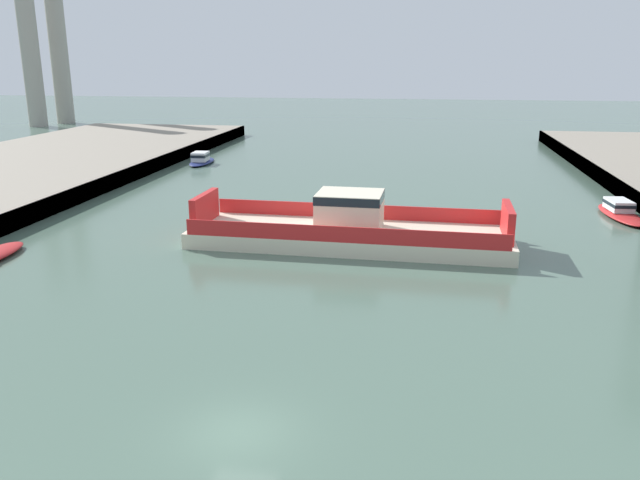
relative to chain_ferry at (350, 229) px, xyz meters
The scene contains 6 objects.
ground_plane 24.76m from the chain_ferry, 92.70° to the right, with size 400.00×400.00×0.00m, color #4C6656.
chain_ferry is the anchor object (origin of this frame).
moored_boat_near_right 24.74m from the chain_ferry, 28.60° to the left, with size 3.15×8.25×1.41m.
moored_boat_far_left 40.60m from the chain_ferry, 124.38° to the left, with size 3.08×7.45×1.54m.
smokestack_distant_a 103.41m from the chain_ferry, 133.85° to the left, with size 3.77×3.77×32.77m.
smokestack_distant_b 107.47m from the chain_ferry, 130.50° to the left, with size 3.82×3.82×33.89m.
Camera 1 is at (6.07, -19.33, 12.94)m, focal length 35.74 mm.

